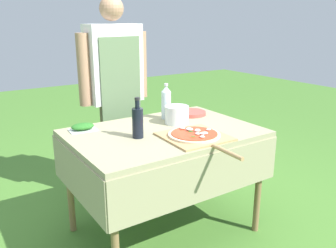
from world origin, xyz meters
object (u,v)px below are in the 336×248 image
object	(u,v)px
person_cook	(115,84)
oil_bottle	(138,122)
mixing_tub	(177,115)
pizza_on_peel	(196,136)
plate_stack	(191,113)
herb_container	(83,127)
prep_table	(164,143)
water_bottle	(166,102)

from	to	relation	value
person_cook	oil_bottle	bearing A→B (deg)	70.08
person_cook	mixing_tub	bearing A→B (deg)	101.65
mixing_tub	oil_bottle	bearing A→B (deg)	-161.80
pizza_on_peel	plate_stack	size ratio (longest dim) A/B	2.70
mixing_tub	plate_stack	world-z (taller)	mixing_tub
herb_container	mixing_tub	distance (m)	0.64
oil_bottle	herb_container	distance (m)	0.40
prep_table	mixing_tub	size ratio (longest dim) A/B	7.25
person_cook	oil_bottle	world-z (taller)	person_cook
prep_table	person_cook	distance (m)	0.76
prep_table	oil_bottle	world-z (taller)	oil_bottle
pizza_on_peel	plate_stack	distance (m)	0.55
person_cook	water_bottle	distance (m)	0.50
person_cook	oil_bottle	distance (m)	0.76
mixing_tub	person_cook	bearing A→B (deg)	106.32
pizza_on_peel	mixing_tub	xyz separation A→B (m)	(0.09, 0.33, 0.05)
oil_bottle	water_bottle	size ratio (longest dim) A/B	0.97
prep_table	person_cook	xyz separation A→B (m)	(-0.01, 0.70, 0.29)
water_bottle	herb_container	world-z (taller)	water_bottle
pizza_on_peel	water_bottle	world-z (taller)	water_bottle
pizza_on_peel	herb_container	bearing A→B (deg)	136.89
person_cook	plate_stack	bearing A→B (deg)	125.65
person_cook	mixing_tub	xyz separation A→B (m)	(0.18, -0.60, -0.15)
mixing_tub	plate_stack	size ratio (longest dim) A/B	0.72
prep_table	mixing_tub	bearing A→B (deg)	29.49
prep_table	herb_container	size ratio (longest dim) A/B	6.57
prep_table	pizza_on_peel	distance (m)	0.26
pizza_on_peel	water_bottle	xyz separation A→B (m)	(0.09, 0.47, 0.11)
person_cook	herb_container	xyz separation A→B (m)	(-0.43, -0.40, -0.18)
prep_table	pizza_on_peel	size ratio (longest dim) A/B	1.94
pizza_on_peel	prep_table	bearing A→B (deg)	111.80
prep_table	oil_bottle	distance (m)	0.28
pizza_on_peel	mixing_tub	bearing A→B (deg)	77.32
prep_table	plate_stack	world-z (taller)	plate_stack
person_cook	water_bottle	bearing A→B (deg)	106.84
mixing_tub	plate_stack	distance (m)	0.26
mixing_tub	plate_stack	bearing A→B (deg)	30.82
prep_table	mixing_tub	distance (m)	0.24
pizza_on_peel	herb_container	distance (m)	0.74
water_bottle	plate_stack	xyz separation A→B (m)	(0.22, -0.01, -0.11)
pizza_on_peel	oil_bottle	size ratio (longest dim) A/B	2.49
water_bottle	pizza_on_peel	bearing A→B (deg)	-101.21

